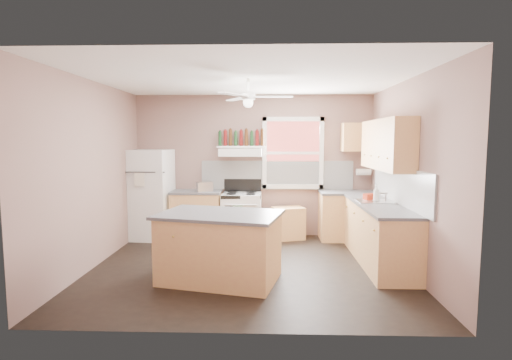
{
  "coord_description": "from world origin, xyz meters",
  "views": [
    {
      "loc": [
        0.29,
        -5.65,
        1.85
      ],
      "look_at": [
        0.1,
        0.3,
        1.25
      ],
      "focal_mm": 28.0,
      "sensor_mm": 36.0,
      "label": 1
    }
  ],
  "objects_px": {
    "cart": "(288,224)",
    "island": "(220,248)",
    "refrigerator": "(151,194)",
    "toaster": "(205,187)",
    "stove": "(242,216)"
  },
  "relations": [
    {
      "from": "refrigerator",
      "to": "stove",
      "type": "relative_size",
      "value": 1.94
    },
    {
      "from": "cart",
      "to": "toaster",
      "type": "bearing_deg",
      "value": 167.85
    },
    {
      "from": "toaster",
      "to": "stove",
      "type": "distance_m",
      "value": 0.88
    },
    {
      "from": "toaster",
      "to": "island",
      "type": "xyz_separation_m",
      "value": [
        0.54,
        -2.12,
        -0.56
      ]
    },
    {
      "from": "toaster",
      "to": "stove",
      "type": "xyz_separation_m",
      "value": [
        0.68,
        0.09,
        -0.56
      ]
    },
    {
      "from": "toaster",
      "to": "island",
      "type": "relative_size",
      "value": 0.19
    },
    {
      "from": "cart",
      "to": "island",
      "type": "relative_size",
      "value": 0.39
    },
    {
      "from": "refrigerator",
      "to": "cart",
      "type": "relative_size",
      "value": 2.95
    },
    {
      "from": "stove",
      "to": "island",
      "type": "xyz_separation_m",
      "value": [
        -0.14,
        -2.21,
        0.0
      ]
    },
    {
      "from": "refrigerator",
      "to": "toaster",
      "type": "bearing_deg",
      "value": 1.25
    },
    {
      "from": "island",
      "to": "cart",
      "type": "bearing_deg",
      "value": 78.78
    },
    {
      "from": "stove",
      "to": "cart",
      "type": "relative_size",
      "value": 1.52
    },
    {
      "from": "cart",
      "to": "island",
      "type": "distance_m",
      "value": 2.45
    },
    {
      "from": "refrigerator",
      "to": "cart",
      "type": "xyz_separation_m",
      "value": [
        2.56,
        0.03,
        -0.55
      ]
    },
    {
      "from": "refrigerator",
      "to": "island",
      "type": "xyz_separation_m",
      "value": [
        1.55,
        -2.2,
        -0.4
      ]
    }
  ]
}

